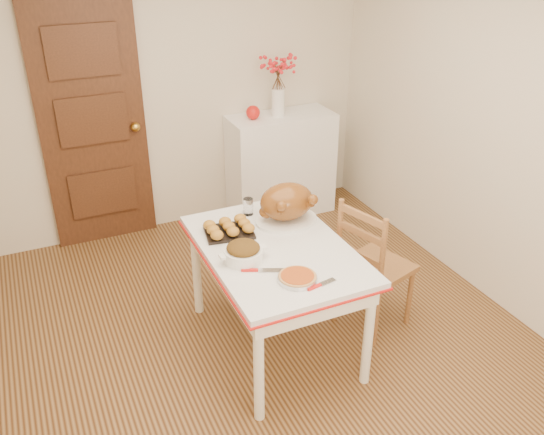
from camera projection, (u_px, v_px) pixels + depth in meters
name	position (u px, v px, depth m)	size (l,w,h in m)	color
floor	(269.00, 346.00, 3.91)	(3.50, 4.00, 0.00)	#43240F
wall_back	(173.00, 90.00, 4.94)	(3.50, 0.00, 2.50)	beige
wall_right	(502.00, 134.00, 3.97)	(0.00, 4.00, 2.50)	beige
door_back	(93.00, 127.00, 4.76)	(0.85, 0.06, 2.06)	#361D12
sideboard	(281.00, 165.00, 5.46)	(0.97, 0.43, 0.97)	white
kitchen_table	(275.00, 297.00, 3.76)	(0.87, 1.27, 0.76)	silver
chair_oak	(376.00, 264.00, 3.93)	(0.42, 0.42, 0.96)	#9E6530
berry_vase	(278.00, 88.00, 5.10)	(0.27, 0.27, 0.51)	white
apple	(253.00, 112.00, 5.10)	(0.12, 0.12, 0.12)	red
turkey_platter	(287.00, 203.00, 3.81)	(0.42, 0.34, 0.27)	brown
pumpkin_pie	(297.00, 277.00, 3.25)	(0.22, 0.22, 0.05)	#A64213
stuffing_dish	(243.00, 252.00, 3.42)	(0.30, 0.23, 0.11)	brown
rolls_tray	(229.00, 228.00, 3.71)	(0.30, 0.24, 0.08)	#A66F21
pie_server	(321.00, 284.00, 3.21)	(0.19, 0.05, 0.01)	silver
carving_knife	(265.00, 270.00, 3.34)	(0.27, 0.07, 0.01)	silver
drinking_glass	(248.00, 207.00, 3.94)	(0.07, 0.07, 0.12)	white
shaker_pair	(280.00, 201.00, 4.03)	(0.10, 0.04, 0.10)	white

